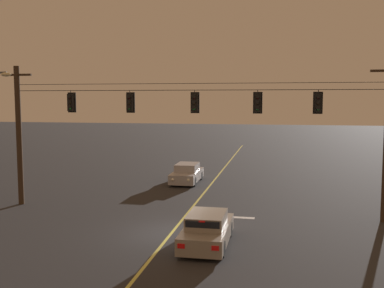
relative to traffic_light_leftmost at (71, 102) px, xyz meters
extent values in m
plane|color=#28282B|center=(6.70, -3.96, -5.93)|extent=(180.00, 180.00, 0.00)
cube|color=#D1C64C|center=(6.70, 6.02, -5.92)|extent=(0.14, 60.00, 0.01)
cube|color=silver|center=(8.60, -0.58, -5.92)|extent=(3.40, 0.36, 0.01)
cylinder|color=#38281C|center=(-3.27, 0.02, -1.94)|extent=(0.32, 0.32, 7.98)
cube|color=#38281C|center=(-3.27, 0.02, 1.55)|extent=(1.80, 0.12, 0.12)
cylinder|color=slate|center=(-3.27, 0.02, 1.20)|extent=(0.12, 0.12, 0.18)
cylinder|color=black|center=(6.70, 0.02, 0.65)|extent=(19.93, 0.03, 0.03)
cylinder|color=black|center=(6.70, 0.02, 1.00)|extent=(19.93, 0.02, 0.02)
cylinder|color=black|center=(0.00, 0.02, 0.56)|extent=(0.04, 0.04, 0.18)
cube|color=black|center=(0.00, 0.02, -0.01)|extent=(0.32, 0.26, 0.96)
cube|color=black|center=(0.00, 0.16, -0.01)|extent=(0.48, 0.03, 1.12)
sphere|color=#380A0A|center=(0.00, -0.14, 0.28)|extent=(0.17, 0.17, 0.17)
cylinder|color=black|center=(0.00, -0.18, 0.33)|extent=(0.20, 0.10, 0.20)
sphere|color=#3D280A|center=(0.00, -0.14, -0.01)|extent=(0.17, 0.17, 0.17)
cylinder|color=black|center=(0.00, -0.18, 0.04)|extent=(0.20, 0.10, 0.20)
sphere|color=#1ED83F|center=(0.00, -0.14, -0.29)|extent=(0.17, 0.17, 0.17)
cylinder|color=black|center=(0.00, -0.18, -0.25)|extent=(0.20, 0.10, 0.20)
cylinder|color=black|center=(3.45, 0.02, 0.56)|extent=(0.04, 0.04, 0.18)
cube|color=black|center=(3.45, 0.02, -0.01)|extent=(0.32, 0.26, 0.96)
cube|color=black|center=(3.45, 0.16, -0.01)|extent=(0.48, 0.03, 1.12)
sphere|color=#380A0A|center=(3.45, -0.14, 0.28)|extent=(0.17, 0.17, 0.17)
cylinder|color=black|center=(3.45, -0.18, 0.33)|extent=(0.20, 0.10, 0.20)
sphere|color=#3D280A|center=(3.45, -0.14, -0.01)|extent=(0.17, 0.17, 0.17)
cylinder|color=black|center=(3.45, -0.18, 0.04)|extent=(0.20, 0.10, 0.20)
sphere|color=#1ED83F|center=(3.45, -0.14, -0.29)|extent=(0.17, 0.17, 0.17)
cylinder|color=black|center=(3.45, -0.18, -0.25)|extent=(0.20, 0.10, 0.20)
cylinder|color=black|center=(7.03, 0.02, 0.56)|extent=(0.04, 0.04, 0.18)
cube|color=black|center=(7.03, 0.02, -0.01)|extent=(0.32, 0.26, 0.96)
cube|color=black|center=(7.03, 0.16, -0.01)|extent=(0.48, 0.03, 1.12)
sphere|color=#380A0A|center=(7.03, -0.14, 0.28)|extent=(0.17, 0.17, 0.17)
cylinder|color=black|center=(7.03, -0.18, 0.33)|extent=(0.20, 0.10, 0.20)
sphere|color=#3D280A|center=(7.03, -0.14, -0.01)|extent=(0.17, 0.17, 0.17)
cylinder|color=black|center=(7.03, -0.18, 0.04)|extent=(0.20, 0.10, 0.20)
sphere|color=#1ED83F|center=(7.03, -0.14, -0.29)|extent=(0.17, 0.17, 0.17)
cylinder|color=black|center=(7.03, -0.18, -0.25)|extent=(0.20, 0.10, 0.20)
cylinder|color=black|center=(10.33, 0.02, 0.56)|extent=(0.04, 0.04, 0.18)
cube|color=black|center=(10.33, 0.02, -0.01)|extent=(0.32, 0.26, 0.96)
cube|color=black|center=(10.33, 0.16, -0.01)|extent=(0.48, 0.03, 1.12)
sphere|color=#380A0A|center=(10.33, -0.14, 0.28)|extent=(0.17, 0.17, 0.17)
cylinder|color=black|center=(10.33, -0.18, 0.33)|extent=(0.20, 0.10, 0.20)
sphere|color=#3D280A|center=(10.33, -0.14, -0.01)|extent=(0.17, 0.17, 0.17)
cylinder|color=black|center=(10.33, -0.18, 0.04)|extent=(0.20, 0.10, 0.20)
sphere|color=#1ED83F|center=(10.33, -0.14, -0.29)|extent=(0.17, 0.17, 0.17)
cylinder|color=black|center=(10.33, -0.18, -0.25)|extent=(0.20, 0.10, 0.20)
cylinder|color=black|center=(13.35, 0.02, 0.56)|extent=(0.04, 0.04, 0.18)
cube|color=black|center=(13.35, 0.02, -0.01)|extent=(0.32, 0.26, 0.96)
cube|color=black|center=(13.35, 0.16, -0.01)|extent=(0.48, 0.03, 1.12)
sphere|color=#380A0A|center=(13.35, -0.14, 0.28)|extent=(0.17, 0.17, 0.17)
cylinder|color=black|center=(13.35, -0.18, 0.33)|extent=(0.20, 0.10, 0.20)
sphere|color=#3D280A|center=(13.35, -0.14, -0.01)|extent=(0.17, 0.17, 0.17)
cylinder|color=black|center=(13.35, -0.18, 0.04)|extent=(0.20, 0.10, 0.20)
sphere|color=#1ED83F|center=(13.35, -0.14, -0.29)|extent=(0.17, 0.17, 0.17)
cylinder|color=black|center=(13.35, -0.18, -0.25)|extent=(0.20, 0.10, 0.20)
cube|color=gray|center=(8.56, -5.21, -5.42)|extent=(1.80, 4.30, 0.68)
cube|color=gray|center=(8.56, -5.33, -4.81)|extent=(1.51, 2.15, 0.54)
cube|color=black|center=(8.56, -4.39, -4.81)|extent=(1.40, 0.21, 0.48)
cube|color=black|center=(8.56, -6.39, -4.81)|extent=(1.37, 0.18, 0.46)
cylinder|color=black|center=(7.77, -3.88, -5.61)|extent=(0.22, 0.64, 0.64)
cylinder|color=black|center=(9.35, -3.88, -5.61)|extent=(0.22, 0.64, 0.64)
cylinder|color=black|center=(7.77, -6.54, -5.61)|extent=(0.22, 0.64, 0.64)
cylinder|color=black|center=(9.35, -6.54, -5.61)|extent=(0.22, 0.64, 0.64)
cube|color=red|center=(7.91, -7.38, -5.32)|extent=(0.28, 0.03, 0.18)
cube|color=red|center=(9.21, -7.38, -5.32)|extent=(0.28, 0.03, 0.18)
cube|color=red|center=(8.56, -6.50, -4.58)|extent=(0.24, 0.04, 0.06)
cube|color=#A5A5AD|center=(4.85, 8.56, -5.42)|extent=(1.80, 4.30, 0.68)
cube|color=#A5A5AD|center=(4.85, 8.68, -4.81)|extent=(1.51, 2.15, 0.54)
cube|color=black|center=(4.85, 7.75, -4.81)|extent=(1.40, 0.21, 0.48)
cube|color=black|center=(4.85, 9.75, -4.81)|extent=(1.37, 0.18, 0.46)
cylinder|color=black|center=(5.64, 7.23, -5.61)|extent=(0.22, 0.64, 0.64)
cylinder|color=black|center=(4.05, 7.23, -5.61)|extent=(0.22, 0.64, 0.64)
cylinder|color=black|center=(5.64, 9.90, -5.61)|extent=(0.22, 0.64, 0.64)
cylinder|color=black|center=(4.05, 9.90, -5.61)|extent=(0.22, 0.64, 0.64)
sphere|color=white|center=(5.40, 6.39, -5.36)|extent=(0.20, 0.20, 0.20)
sphere|color=white|center=(4.29, 6.39, -5.36)|extent=(0.20, 0.20, 0.20)
ellipsoid|color=beige|center=(-2.49, -2.20, 1.45)|extent=(0.56, 0.30, 0.22)
camera|label=1|loc=(11.46, -23.43, 0.18)|focal=42.13mm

